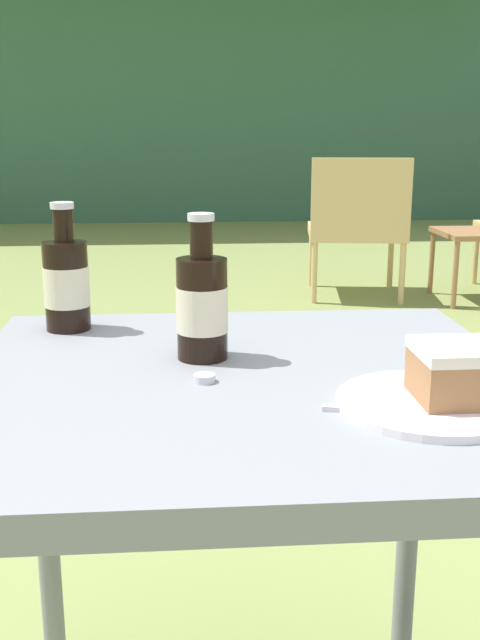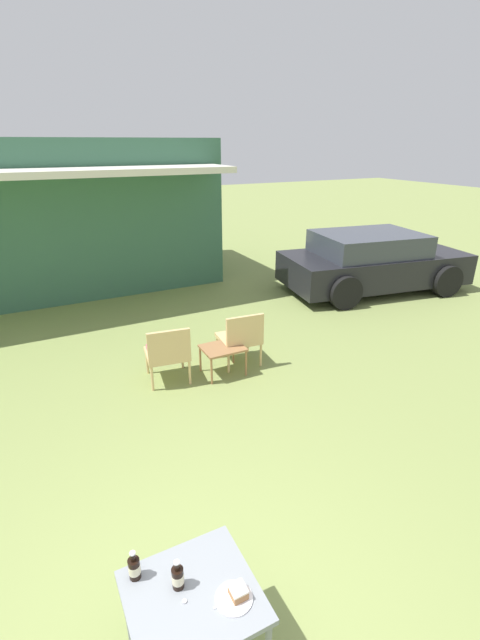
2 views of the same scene
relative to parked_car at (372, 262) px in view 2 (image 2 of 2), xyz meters
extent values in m
cube|color=#38664C|center=(-6.98, 3.71, 0.96)|extent=(8.45, 3.38, 3.20)
cube|color=silver|center=(-6.98, 1.42, 1.98)|extent=(8.03, 1.20, 0.12)
cube|color=black|center=(0.05, -0.01, -0.13)|extent=(4.25, 2.39, 0.64)
cube|color=#383D47|center=(-0.15, 0.02, 0.42)|extent=(2.44, 1.97, 0.46)
cylinder|color=black|center=(1.42, 0.71, -0.30)|extent=(0.71, 0.30, 0.68)
cylinder|color=black|center=(1.14, -1.12, -0.30)|extent=(0.71, 0.30, 0.68)
cylinder|color=black|center=(-1.04, 1.10, -0.30)|extent=(0.71, 0.30, 0.68)
cylinder|color=black|center=(-1.32, -0.73, -0.30)|extent=(0.71, 0.30, 0.68)
cylinder|color=tan|center=(-5.07, -1.57, -0.46)|extent=(0.04, 0.04, 0.36)
cylinder|color=tan|center=(-5.58, -1.50, -0.46)|extent=(0.04, 0.04, 0.36)
cylinder|color=tan|center=(-5.13, -2.06, -0.46)|extent=(0.04, 0.04, 0.36)
cylinder|color=tan|center=(-5.64, -1.99, -0.46)|extent=(0.04, 0.04, 0.36)
cube|color=tan|center=(-5.35, -1.78, -0.25)|extent=(0.64, 0.63, 0.06)
cube|color=tan|center=(-5.39, -2.03, 0.00)|extent=(0.57, 0.13, 0.42)
cube|color=#CC5670|center=(-5.35, -1.78, -0.19)|extent=(0.57, 0.54, 0.05)
cylinder|color=tan|center=(-3.96, -1.56, -0.46)|extent=(0.04, 0.04, 0.36)
cylinder|color=tan|center=(-4.47, -1.51, -0.46)|extent=(0.04, 0.04, 0.36)
cylinder|color=tan|center=(-4.00, -2.05, -0.46)|extent=(0.04, 0.04, 0.36)
cylinder|color=tan|center=(-4.51, -2.01, -0.46)|extent=(0.04, 0.04, 0.36)
cube|color=tan|center=(-4.24, -1.78, -0.25)|extent=(0.61, 0.60, 0.06)
cube|color=tan|center=(-4.26, -2.03, 0.00)|extent=(0.57, 0.10, 0.42)
cube|color=#996B42|center=(-4.60, -1.99, -0.23)|extent=(0.59, 0.47, 0.03)
cylinder|color=#996B42|center=(-4.86, -2.20, -0.44)|extent=(0.03, 0.03, 0.39)
cylinder|color=#996B42|center=(-4.33, -2.20, -0.44)|extent=(0.03, 0.03, 0.39)
cylinder|color=#996B42|center=(-4.86, -1.79, -0.44)|extent=(0.03, 0.03, 0.39)
cylinder|color=#996B42|center=(-4.33, -1.79, -0.44)|extent=(0.03, 0.03, 0.39)
cube|color=gray|center=(-6.33, -5.36, 0.03)|extent=(0.75, 0.70, 0.04)
cylinder|color=gray|center=(-6.67, -5.05, -0.31)|extent=(0.04, 0.04, 0.65)
cylinder|color=gray|center=(-6.00, -5.05, -0.31)|extent=(0.04, 0.04, 0.65)
cylinder|color=white|center=(-6.13, -5.49, 0.06)|extent=(0.22, 0.22, 0.01)
cube|color=#9E6B42|center=(-6.10, -5.49, 0.09)|extent=(0.09, 0.10, 0.05)
cube|color=silver|center=(-6.10, -5.49, 0.12)|extent=(0.09, 0.10, 0.01)
cylinder|color=black|center=(-6.39, -5.28, 0.13)|extent=(0.07, 0.07, 0.14)
cylinder|color=black|center=(-6.39, -5.28, 0.22)|extent=(0.03, 0.03, 0.05)
cylinder|color=silver|center=(-6.39, -5.28, 0.25)|extent=(0.04, 0.04, 0.01)
cylinder|color=beige|center=(-6.39, -5.28, 0.13)|extent=(0.07, 0.07, 0.06)
cylinder|color=black|center=(-6.60, -5.10, 0.13)|extent=(0.07, 0.07, 0.14)
cylinder|color=black|center=(-6.60, -5.10, 0.22)|extent=(0.03, 0.03, 0.05)
cylinder|color=silver|center=(-6.60, -5.10, 0.25)|extent=(0.04, 0.04, 0.01)
cylinder|color=beige|center=(-6.60, -5.10, 0.13)|extent=(0.07, 0.07, 0.06)
cube|color=silver|center=(-6.17, -5.51, 0.06)|extent=(0.18, 0.04, 0.01)
cylinder|color=silver|center=(-6.39, -5.38, 0.06)|extent=(0.03, 0.03, 0.01)
camera|label=1|loc=(-6.41, -6.29, 0.37)|focal=42.00mm
camera|label=2|loc=(-6.84, -6.98, 2.48)|focal=24.00mm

